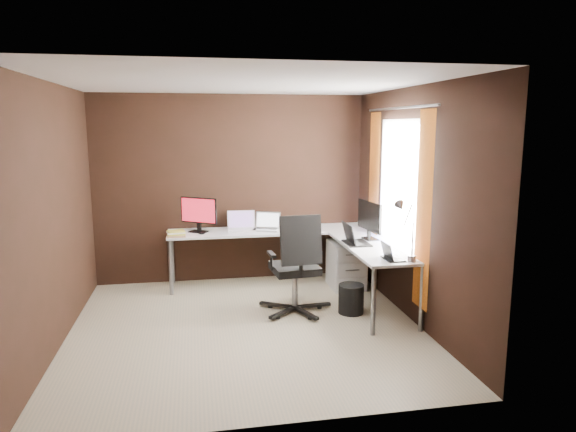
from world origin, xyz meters
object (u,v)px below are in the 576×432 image
object	(u,v)px
laptop_silver	(267,226)
desk_lamp	(404,223)
monitor_left	(199,213)
office_chair	(296,284)
book_stack	(176,234)
wastebasket	(351,299)
laptop_black_big	(354,239)
laptop_white	(242,226)
monitor_right	(370,218)
drawer_pedestal	(346,265)
laptop_black_small	(391,256)

from	to	relation	value
laptop_silver	desk_lamp	distance (m)	2.17
monitor_left	office_chair	bearing A→B (deg)	-15.06
book_stack	wastebasket	xyz separation A→B (m)	(1.94, -1.08, -0.60)
monitor_left	laptop_black_big	distance (m)	2.05
desk_lamp	office_chair	size ratio (longest dim) A/B	0.54
desk_lamp	office_chair	distance (m)	1.42
laptop_white	wastebasket	distance (m)	1.86
monitor_left	monitor_right	size ratio (longest dim) A/B	0.80
desk_lamp	wastebasket	bearing A→B (deg)	135.94
monitor_left	laptop_black_big	xyz separation A→B (m)	(1.76, -1.02, -0.20)
laptop_black_big	drawer_pedestal	bearing A→B (deg)	-10.29
monitor_right	office_chair	size ratio (longest dim) A/B	0.49
laptop_silver	wastebasket	bearing A→B (deg)	-37.72
laptop_silver	laptop_white	bearing A→B (deg)	-169.86
drawer_pedestal	laptop_white	xyz separation A→B (m)	(-1.32, 0.44, 0.48)
laptop_black_big	book_stack	distance (m)	2.20
laptop_black_small	book_stack	xyz separation A→B (m)	(-2.21, 1.54, -0.01)
laptop_black_small	office_chair	xyz separation A→B (m)	(-0.88, 0.59, -0.43)
office_chair	wastebasket	xyz separation A→B (m)	(0.61, -0.13, -0.17)
laptop_white	laptop_silver	bearing A→B (deg)	-10.25
desk_lamp	book_stack	bearing A→B (deg)	154.77
wastebasket	laptop_black_big	bearing A→B (deg)	69.01
monitor_right	book_stack	bearing A→B (deg)	67.81
drawer_pedestal	monitor_right	bearing A→B (deg)	-72.40
monitor_right	wastebasket	size ratio (longest dim) A/B	1.71
monitor_left	desk_lamp	distance (m)	2.73
monitor_right	office_chair	distance (m)	1.22
wastebasket	drawer_pedestal	bearing A→B (deg)	76.65
book_stack	wastebasket	world-z (taller)	book_stack
book_stack	laptop_white	bearing A→B (deg)	18.73
drawer_pedestal	laptop_black_big	distance (m)	0.81
desk_lamp	monitor_left	bearing A→B (deg)	147.49
monitor_right	laptop_silver	xyz separation A→B (m)	(-1.13, 0.82, -0.21)
laptop_white	book_stack	bearing A→B (deg)	-160.11
drawer_pedestal	desk_lamp	xyz separation A→B (m)	(0.16, -1.44, 0.82)
laptop_black_big	book_stack	bearing A→B (deg)	68.36
desk_lamp	laptop_black_small	bearing A→B (deg)	166.21
drawer_pedestal	laptop_white	bearing A→B (deg)	161.73
monitor_right	book_stack	world-z (taller)	monitor_right
monitor_right	desk_lamp	bearing A→B (deg)	173.53
laptop_black_big	monitor_right	bearing A→B (deg)	-52.93
drawer_pedestal	laptop_black_small	xyz separation A→B (m)	(0.05, -1.39, 0.47)
office_chair	wastebasket	bearing A→B (deg)	-17.12
book_stack	laptop_black_big	bearing A→B (deg)	-21.15
laptop_silver	book_stack	size ratio (longest dim) A/B	1.64
wastebasket	monitor_left	bearing A→B (deg)	141.87
drawer_pedestal	laptop_black_small	size ratio (longest dim) A/B	2.28
laptop_white	monitor_left	bearing A→B (deg)	-172.50
office_chair	laptop_white	bearing A→B (deg)	106.48
laptop_black_big	wastebasket	distance (m)	0.69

